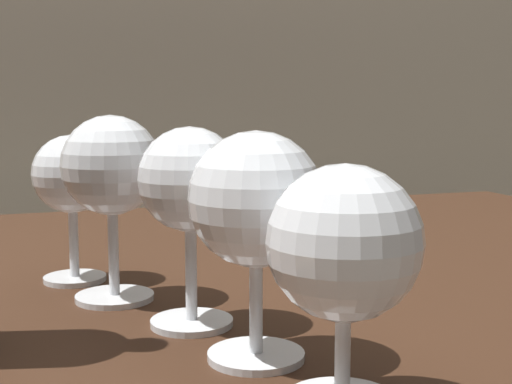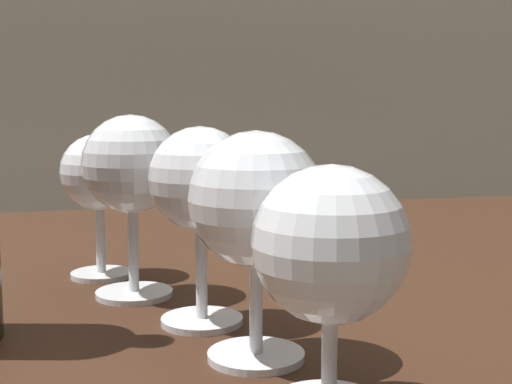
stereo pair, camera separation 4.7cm
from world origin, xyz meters
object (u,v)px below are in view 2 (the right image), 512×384
Objects in this scene: wine_glass_empty at (256,204)px; wine_glass_rose at (201,185)px; wine_glass_pinot at (131,168)px; wine_glass_cabernet at (331,248)px; wine_glass_merlot at (99,177)px.

wine_glass_empty and wine_glass_rose have the same top height.
wine_glass_pinot reaches higher than wine_glass_rose.
wine_glass_rose is at bearing -62.47° from wine_glass_pinot.
wine_glass_cabernet is 0.18m from wine_glass_rose.
wine_glass_rose reaches higher than wine_glass_cabernet.
wine_glass_empty is 1.00× the size of wine_glass_rose.
wine_glass_cabernet is 0.09m from wine_glass_empty.
wine_glass_merlot is (-0.07, 0.17, -0.01)m from wine_glass_rose.
wine_glass_empty is 0.96× the size of wine_glass_pinot.
wine_glass_cabernet and wine_glass_merlot have the same top height.
wine_glass_rose reaches higher than wine_glass_merlot.
wine_glass_cabernet is at bearing -74.95° from wine_glass_rose.
wine_glass_rose is 0.18m from wine_glass_merlot.
wine_glass_pinot is 0.08m from wine_glass_merlot.
wine_glass_merlot is (-0.10, 0.25, -0.01)m from wine_glass_empty.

